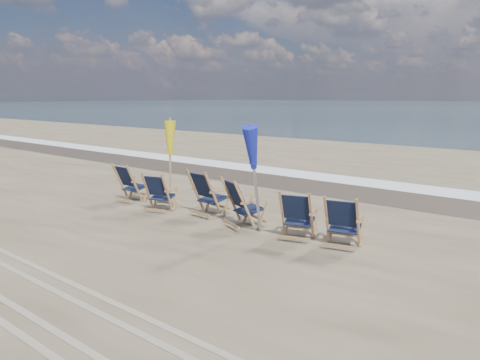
{
  "coord_description": "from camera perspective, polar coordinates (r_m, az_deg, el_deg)",
  "views": [
    {
      "loc": [
        6.5,
        -5.63,
        2.74
      ],
      "look_at": [
        0.0,
        2.2,
        0.9
      ],
      "focal_mm": 35.0,
      "sensor_mm": 36.0,
      "label": 1
    }
  ],
  "objects": [
    {
      "name": "beach_chair_5",
      "position": [
        8.54,
        14.18,
        -5.26
      ],
      "size": [
        0.8,
        0.86,
        1.01
      ],
      "primitive_type": null,
      "rotation": [
        0.0,
        0.0,
        3.39
      ],
      "color": "black",
      "rests_on": "ground"
    },
    {
      "name": "beach_chair_0",
      "position": [
        12.19,
        -12.79,
        -0.5
      ],
      "size": [
        0.68,
        0.76,
        1.04
      ],
      "primitive_type": null,
      "rotation": [
        0.0,
        0.0,
        3.17
      ],
      "color": "black",
      "rests_on": "ground"
    },
    {
      "name": "tire_tracks",
      "position": [
        7.6,
        -25.43,
        -11.89
      ],
      "size": [
        80.0,
        1.3,
        0.01
      ],
      "primitive_type": null,
      "color": "gray",
      "rests_on": "ground"
    },
    {
      "name": "surf_foam",
      "position": [
        15.61,
        14.44,
        -0.17
      ],
      "size": [
        200.0,
        1.4,
        0.01
      ],
      "primitive_type": "cube",
      "color": "silver",
      "rests_on": "ground"
    },
    {
      "name": "umbrella_blue",
      "position": [
        8.95,
        1.96,
        4.03
      ],
      "size": [
        0.3,
        0.3,
        2.3
      ],
      "color": "#A5A5AD",
      "rests_on": "ground"
    },
    {
      "name": "beach_chair_2",
      "position": [
        10.44,
        -3.34,
        -1.86
      ],
      "size": [
        0.78,
        0.86,
        1.11
      ],
      "primitive_type": null,
      "rotation": [
        0.0,
        0.0,
        3.05
      ],
      "color": "black",
      "rests_on": "ground"
    },
    {
      "name": "beach_chair_3",
      "position": [
        9.43,
        0.52,
        -3.22
      ],
      "size": [
        0.94,
        0.99,
        1.09
      ],
      "primitive_type": null,
      "rotation": [
        0.0,
        0.0,
        2.75
      ],
      "color": "black",
      "rests_on": "ground"
    },
    {
      "name": "beach_chair_4",
      "position": [
        8.86,
        8.65,
        -4.51
      ],
      "size": [
        0.83,
        0.88,
        1.0
      ],
      "primitive_type": null,
      "rotation": [
        0.0,
        0.0,
        3.45
      ],
      "color": "black",
      "rests_on": "ground"
    },
    {
      "name": "umbrella_yellow",
      "position": [
        11.91,
        -8.59,
        4.55
      ],
      "size": [
        0.3,
        0.3,
        2.1
      ],
      "color": "olive",
      "rests_on": "ground"
    },
    {
      "name": "beach_chair_1",
      "position": [
        11.07,
        -8.92,
        -1.63
      ],
      "size": [
        0.8,
        0.85,
        0.97
      ],
      "primitive_type": null,
      "rotation": [
        0.0,
        0.0,
        3.45
      ],
      "color": "black",
      "rests_on": "ground"
    },
    {
      "name": "wet_sand_strip",
      "position": [
        14.29,
        11.86,
        -1.01
      ],
      "size": [
        200.0,
        2.6,
        0.0
      ],
      "primitive_type": "cube",
      "color": "#42362A",
      "rests_on": "ground"
    }
  ]
}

